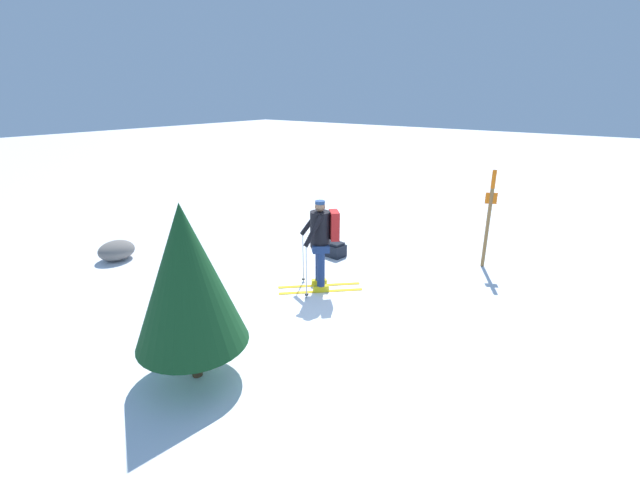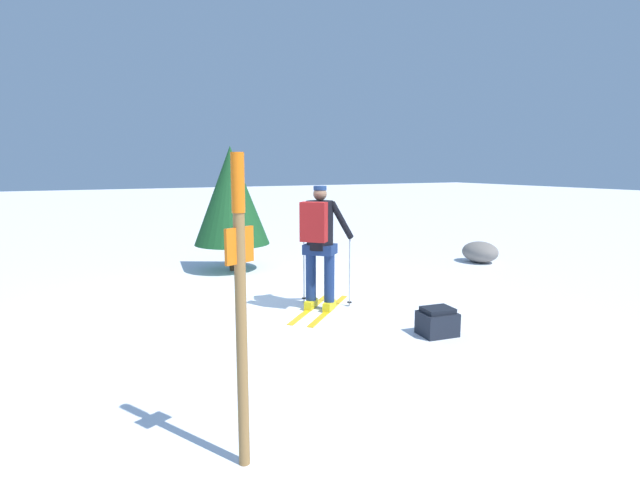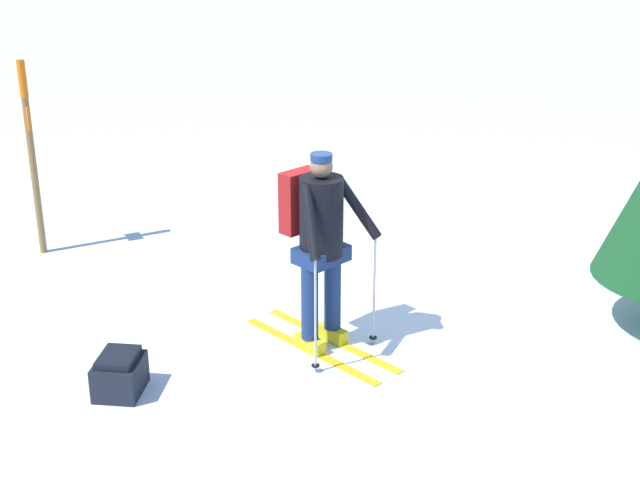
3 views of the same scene
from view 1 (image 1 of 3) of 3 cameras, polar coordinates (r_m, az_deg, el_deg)
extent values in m
plane|color=white|center=(7.80, 0.00, -9.11)|extent=(80.00, 80.00, 0.00)
cube|color=gold|center=(8.41, 0.12, -6.87)|extent=(1.21, 1.25, 0.01)
cube|color=yellow|center=(8.38, 0.12, -6.47)|extent=(0.29, 0.29, 0.12)
cylinder|color=navy|center=(8.20, 0.12, -3.70)|extent=(0.15, 0.15, 0.76)
cube|color=gold|center=(8.66, -0.11, -6.07)|extent=(1.21, 1.25, 0.01)
cube|color=yellow|center=(8.63, -0.11, -5.68)|extent=(0.29, 0.29, 0.12)
cylinder|color=navy|center=(8.46, -0.12, -2.97)|extent=(0.15, 0.15, 0.76)
cube|color=navy|center=(8.19, 0.00, -0.87)|extent=(0.53, 0.53, 0.14)
cylinder|color=black|center=(8.08, 0.00, 1.43)|extent=(0.38, 0.38, 0.69)
sphere|color=#8C664C|center=(7.96, 0.00, 4.47)|extent=(0.19, 0.19, 0.19)
cylinder|color=navy|center=(7.94, 0.00, 5.05)|extent=(0.18, 0.18, 0.06)
cube|color=maroon|center=(8.09, 1.89, 2.00)|extent=(0.37, 0.36, 0.54)
cylinder|color=#B2B7BC|center=(7.96, -1.83, -4.29)|extent=(0.02, 0.02, 1.06)
cylinder|color=black|center=(8.16, -1.80, -7.31)|extent=(0.07, 0.07, 0.01)
cylinder|color=black|center=(7.79, -0.90, 1.19)|extent=(0.45, 0.20, 0.57)
cylinder|color=#B2B7BC|center=(8.63, -2.27, -2.40)|extent=(0.02, 0.02, 1.06)
cylinder|color=black|center=(8.81, -2.23, -5.23)|extent=(0.07, 0.07, 0.01)
cylinder|color=black|center=(8.31, -1.30, 2.34)|extent=(0.19, 0.45, 0.57)
cube|color=black|center=(10.13, 2.04, -1.39)|extent=(0.41, 0.47, 0.29)
cube|color=black|center=(10.07, 2.05, -0.46)|extent=(0.33, 0.39, 0.06)
cylinder|color=olive|center=(9.93, 21.53, 2.53)|extent=(0.08, 0.08, 2.16)
cylinder|color=orange|center=(9.74, 22.16, 7.53)|extent=(0.09, 0.09, 0.39)
cube|color=orange|center=(9.82, 21.86, 5.19)|extent=(0.12, 0.23, 0.24)
ellipsoid|color=slate|center=(10.95, -25.50, -1.26)|extent=(0.82, 0.69, 0.45)
cylinder|color=#4C331E|center=(6.25, -16.23, -14.91)|extent=(0.14, 0.14, 0.54)
cone|color=#14421E|center=(5.68, -17.37, -4.57)|extent=(1.47, 1.47, 1.91)
camera|label=2|loc=(12.58, 30.62, 9.14)|focal=28.00mm
camera|label=3|loc=(13.24, -26.59, 17.93)|focal=50.00mm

